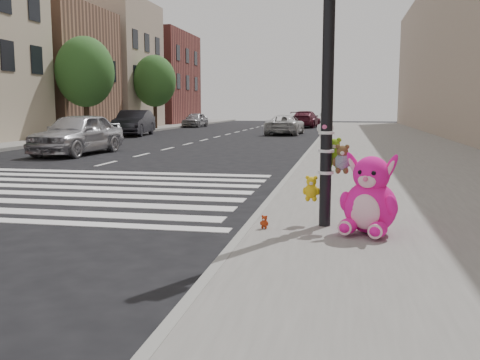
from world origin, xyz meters
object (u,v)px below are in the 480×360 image
(pink_bunny, at_px, (370,200))
(car_dark_far, at_px, (134,123))
(red_teddy, at_px, (264,222))
(car_silver_far, at_px, (78,134))
(car_white_near, at_px, (285,125))
(signal_pole, at_px, (329,108))

(pink_bunny, distance_m, car_dark_far, 27.20)
(red_teddy, height_order, car_silver_far, car_silver_far)
(pink_bunny, bearing_deg, car_white_near, 117.75)
(pink_bunny, height_order, car_dark_far, car_dark_far)
(pink_bunny, bearing_deg, red_teddy, -161.42)
(signal_pole, bearing_deg, car_dark_far, 117.84)
(pink_bunny, bearing_deg, car_dark_far, 137.74)
(signal_pole, distance_m, pink_bunny, 1.38)
(pink_bunny, relative_size, car_dark_far, 0.23)
(car_silver_far, xyz_separation_m, car_white_near, (6.12, 15.49, -0.16))
(car_silver_far, bearing_deg, red_teddy, -48.90)
(car_silver_far, distance_m, car_dark_far, 12.76)
(red_teddy, xyz_separation_m, car_dark_far, (-11.60, 23.88, 0.55))
(car_dark_far, bearing_deg, car_silver_far, -84.88)
(car_silver_far, bearing_deg, signal_pole, -45.48)
(red_teddy, relative_size, car_dark_far, 0.04)
(signal_pole, relative_size, car_white_near, 0.89)
(car_silver_far, relative_size, car_dark_far, 0.97)
(car_white_near, bearing_deg, car_dark_far, 21.13)
(car_dark_far, height_order, car_white_near, car_dark_far)
(red_teddy, bearing_deg, car_silver_far, 141.24)
(pink_bunny, xyz_separation_m, car_silver_far, (-10.16, 11.45, 0.19))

